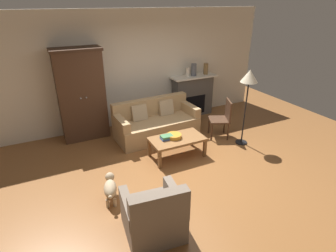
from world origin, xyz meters
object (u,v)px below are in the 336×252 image
at_px(mantel_vase_cream, 188,72).
at_px(couch, 156,124).
at_px(armchair_near_left, 154,216).
at_px(fruit_bowl, 174,136).
at_px(book_stack, 167,137).
at_px(armoire, 81,95).
at_px(coffee_table, 177,140).
at_px(mantel_vase_slate, 194,70).
at_px(dog, 110,188).
at_px(floor_lamp, 249,81).
at_px(fireplace, 192,95).
at_px(mantel_vase_bronze, 206,69).
at_px(side_chair_wooden, 223,117).

bearing_deg(mantel_vase_cream, couch, -148.69).
xyz_separation_m(mantel_vase_cream, armchair_near_left, (-2.51, -3.54, -0.92)).
xyz_separation_m(fruit_bowl, book_stack, (-0.16, 0.01, 0.00)).
distance_m(armoire, couch, 1.81).
relative_size(couch, mantel_vase_cream, 8.74).
height_order(coffee_table, armchair_near_left, armchair_near_left).
bearing_deg(book_stack, fruit_bowl, -4.44).
bearing_deg(book_stack, mantel_vase_slate, 47.04).
bearing_deg(mantel_vase_slate, dog, -139.63).
distance_m(armoire, floor_lamp, 3.66).
xyz_separation_m(fireplace, mantel_vase_bronze, (0.38, -0.02, 0.70)).
bearing_deg(fruit_bowl, mantel_vase_bronze, 43.61).
relative_size(fireplace, fruit_bowl, 4.14).
height_order(mantel_vase_cream, armchair_near_left, mantel_vase_cream).
relative_size(coffee_table, dog, 1.97).
bearing_deg(couch, fruit_bowl, -91.98).
bearing_deg(floor_lamp, mantel_vase_slate, 94.31).
distance_m(fireplace, dog, 4.02).
distance_m(coffee_table, fruit_bowl, 0.11).
xyz_separation_m(armoire, armchair_near_left, (0.26, -3.48, -0.72)).
bearing_deg(side_chair_wooden, floor_lamp, -65.14).
xyz_separation_m(armoire, book_stack, (1.30, -1.71, -0.57)).
xyz_separation_m(armchair_near_left, dog, (-0.35, 0.95, -0.07)).
relative_size(armchair_near_left, side_chair_wooden, 0.98).
bearing_deg(mantel_vase_slate, fireplace, 90.00).
xyz_separation_m(book_stack, dog, (-1.40, -0.82, -0.21)).
bearing_deg(coffee_table, book_stack, 164.28).
bearing_deg(floor_lamp, armoire, 148.53).
bearing_deg(coffee_table, fruit_bowl, 136.07).
bearing_deg(dog, armoire, 87.88).
distance_m(mantel_vase_slate, floor_lamp, 1.97).
bearing_deg(armchair_near_left, armoire, 94.21).
distance_m(fireplace, mantel_vase_slate, 0.71).
xyz_separation_m(armoire, mantel_vase_bronze, (3.33, 0.06, 0.24)).
bearing_deg(side_chair_wooden, mantel_vase_slate, 87.40).
bearing_deg(armoire, fireplace, 1.51).
bearing_deg(couch, coffee_table, -89.32).
distance_m(fireplace, armchair_near_left, 4.47).
distance_m(mantel_vase_cream, dog, 3.98).
xyz_separation_m(couch, mantel_vase_slate, (1.45, 0.78, 0.96)).
bearing_deg(coffee_table, mantel_vase_bronze, 45.07).
distance_m(armoire, fruit_bowl, 2.33).
bearing_deg(armchair_near_left, book_stack, 59.36).
bearing_deg(armoire, side_chair_wooden, -26.41).
bearing_deg(fruit_bowl, armoire, 130.33).
xyz_separation_m(coffee_table, side_chair_wooden, (1.37, 0.33, 0.15)).
xyz_separation_m(armoire, fruit_bowl, (1.46, -1.72, -0.58)).
height_order(fireplace, mantel_vase_bronze, mantel_vase_bronze).
xyz_separation_m(fireplace, fruit_bowl, (-1.49, -1.80, -0.11)).
relative_size(fireplace, armoire, 0.61).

